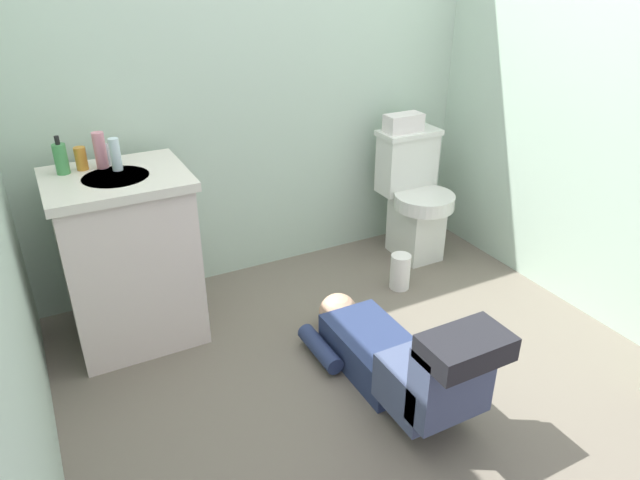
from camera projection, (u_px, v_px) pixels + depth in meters
ground_plane at (359, 368)px, 2.62m from camera, size 3.01×3.14×0.04m
wall_back at (254, 55)px, 2.95m from camera, size 2.67×0.08×2.40m
wall_right at (612, 69)px, 2.61m from camera, size 0.08×2.14×2.40m
toilet at (414, 197)px, 3.42m from camera, size 0.36×0.46×0.75m
vanity_cabinet at (129, 257)px, 2.65m from camera, size 0.60×0.52×0.82m
faucet at (107, 155)px, 2.56m from camera, size 0.02×0.02×0.10m
person_plumber at (398, 358)px, 2.38m from camera, size 0.39×1.06×0.52m
tissue_box at (404, 123)px, 3.28m from camera, size 0.22×0.11×0.10m
soap_dispenser at (61, 158)px, 2.45m from camera, size 0.06×0.06×0.17m
bottle_amber at (81, 159)px, 2.51m from camera, size 0.05×0.05×0.10m
bottle_pink at (100, 150)px, 2.52m from camera, size 0.05×0.05×0.16m
bottle_clear at (115, 154)px, 2.49m from camera, size 0.04×0.04×0.14m
paper_towel_roll at (400, 272)px, 3.17m from camera, size 0.11×0.11×0.20m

